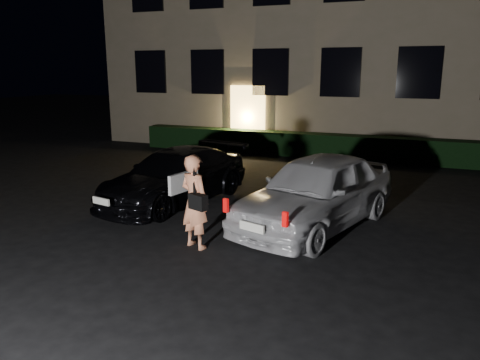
% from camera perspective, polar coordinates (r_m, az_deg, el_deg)
% --- Properties ---
extents(ground, '(80.00, 80.00, 0.00)m').
position_cam_1_polar(ground, '(7.47, -3.86, -11.48)').
color(ground, black).
rests_on(ground, ground).
extents(hedge, '(15.00, 0.70, 0.85)m').
position_cam_1_polar(hedge, '(17.08, 11.47, 4.03)').
color(hedge, black).
rests_on(hedge, ground).
extents(sedan, '(2.59, 4.59, 1.26)m').
position_cam_1_polar(sedan, '(11.30, -7.95, 0.45)').
color(sedan, black).
rests_on(sedan, ground).
extents(hatch, '(2.96, 4.68, 1.49)m').
position_cam_1_polar(hatch, '(9.52, 9.30, -1.34)').
color(hatch, silver).
rests_on(hatch, ground).
extents(man, '(0.72, 0.61, 1.70)m').
position_cam_1_polar(man, '(8.31, -5.52, -2.64)').
color(man, '#EA8D62').
rests_on(man, ground).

